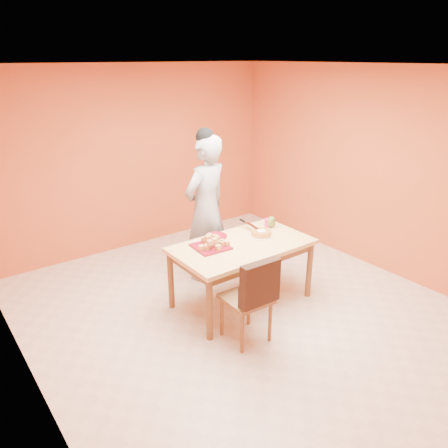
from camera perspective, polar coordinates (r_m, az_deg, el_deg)
floor at (r=5.22m, az=2.08°, el=-11.12°), size 5.00×5.00×0.00m
ceiling at (r=4.41m, az=2.57°, el=20.02°), size 5.00×5.00×0.00m
wall_back at (r=6.70m, az=-11.41°, el=8.37°), size 4.50×0.00×4.50m
wall_left at (r=3.75m, az=-25.59°, el=-3.59°), size 0.00×5.00×5.00m
wall_right at (r=6.26m, az=18.66°, el=6.79°), size 0.00×5.00×5.00m
dining_table at (r=5.07m, az=2.37°, el=-3.57°), size 1.60×0.90×0.76m
dining_chair at (r=4.49m, az=3.09°, el=-9.49°), size 0.46×0.53×0.97m
pastry_pile at (r=4.90m, az=-1.75°, el=-2.28°), size 0.33×0.33×0.11m
person at (r=5.59m, az=-2.37°, el=1.98°), size 0.78×0.61×1.90m
pastry_platter at (r=4.93m, az=-1.75°, el=-2.97°), size 0.39×0.39×0.02m
red_dinner_plate at (r=5.22m, az=-1.03°, el=-1.59°), size 0.31×0.31×0.02m
white_cake_plate at (r=5.25m, az=4.87°, el=-1.53°), size 0.28×0.28×0.01m
sponge_cake at (r=5.24m, az=4.89°, el=-1.19°), size 0.30×0.30×0.06m
cake_server at (r=5.36m, az=3.71°, el=-0.23°), size 0.09×0.28×0.01m
egg_ornament at (r=5.51m, az=6.17°, el=0.28°), size 0.13×0.11×0.15m
magenta_glass at (r=5.52m, az=5.71°, el=0.15°), size 0.09×0.09×0.11m
checker_tin at (r=5.62m, az=6.16°, el=0.07°), size 0.12×0.12×0.03m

